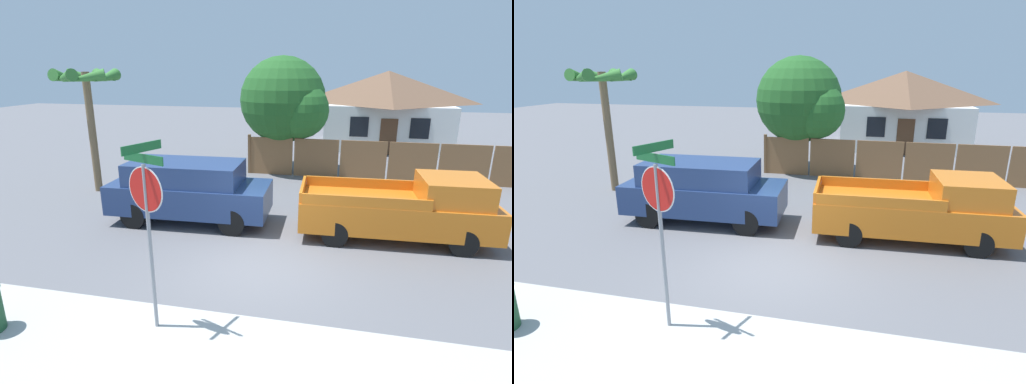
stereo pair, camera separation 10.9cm
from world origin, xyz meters
The scene contains 9 objects.
ground_plane centered at (0.00, 0.00, 0.00)m, with size 80.00×80.00×0.00m, color slate.
sidewalk_strip centered at (0.00, -3.60, 0.00)m, with size 36.00×3.20×0.01m.
wooden_fence centered at (3.69, 8.89, 0.84)m, with size 12.18×0.12×1.78m.
house centered at (4.20, 17.36, 2.33)m, with size 7.64×6.27×4.49m.
oak_tree centered at (-0.81, 9.70, 3.16)m, with size 4.06×3.87×5.18m.
palm_tree centered at (-7.51, 4.90, 3.94)m, with size 2.31×2.50×4.62m.
red_suv centered at (-2.74, 2.55, 1.04)m, with size 4.96×2.09×1.91m.
orange_pickup centered at (3.57, 2.56, 0.89)m, with size 5.27×2.11×1.84m.
stop_sign centered at (-1.36, -2.66, 2.37)m, with size 0.87×0.78×3.46m.
Camera 2 is at (1.95, -8.48, 4.62)m, focal length 28.00 mm.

